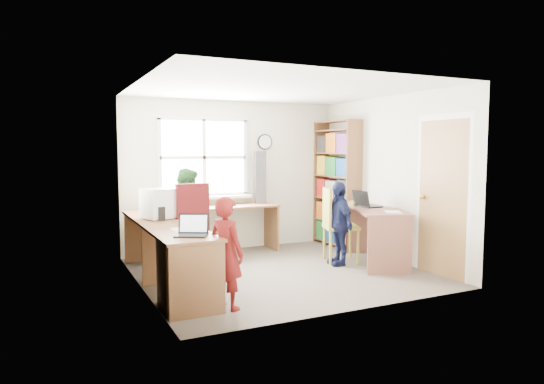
# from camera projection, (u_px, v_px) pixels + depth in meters

# --- Properties ---
(room) EXTENTS (3.64, 3.44, 2.44)m
(room) POSITION_uv_depth(u_px,v_px,m) (278.00, 180.00, 6.43)
(room) COLOR #4B433B
(room) RESTS_ON ground
(l_desk) EXTENTS (2.38, 2.95, 0.75)m
(l_desk) POSITION_uv_depth(u_px,v_px,m) (190.00, 251.00, 5.58)
(l_desk) COLOR brown
(l_desk) RESTS_ON ground
(right_desk) EXTENTS (1.12, 1.50, 0.78)m
(right_desk) POSITION_uv_depth(u_px,v_px,m) (377.00, 224.00, 6.91)
(right_desk) COLOR brown
(right_desk) RESTS_ON ground
(bookshelf) EXTENTS (0.30, 1.02, 2.10)m
(bookshelf) POSITION_uv_depth(u_px,v_px,m) (337.00, 187.00, 8.13)
(bookshelf) COLOR brown
(bookshelf) RESTS_ON ground
(swivel_chair) EXTENTS (0.61, 0.61, 1.19)m
(swivel_chair) POSITION_uv_depth(u_px,v_px,m) (197.00, 238.00, 6.12)
(swivel_chair) COLOR black
(swivel_chair) RESTS_ON ground
(wooden_chair) EXTENTS (0.59, 0.59, 1.07)m
(wooden_chair) POSITION_uv_depth(u_px,v_px,m) (336.00, 222.00, 6.99)
(wooden_chair) COLOR #A9A038
(wooden_chair) RESTS_ON ground
(crt_monitor) EXTENTS (0.48, 0.45, 0.39)m
(crt_monitor) POSITION_uv_depth(u_px,v_px,m) (160.00, 203.00, 6.13)
(crt_monitor) COLOR white
(crt_monitor) RESTS_ON l_desk
(laptop_left) EXTENTS (0.40, 0.38, 0.22)m
(laptop_left) POSITION_uv_depth(u_px,v_px,m) (192.00, 230.00, 4.96)
(laptop_left) COLOR black
(laptop_left) RESTS_ON l_desk
(laptop_right) EXTENTS (0.30, 0.36, 0.25)m
(laptop_right) POSITION_uv_depth(u_px,v_px,m) (365.00, 203.00, 7.09)
(laptop_right) COLOR black
(laptop_right) RESTS_ON right_desk
(speaker_a) EXTENTS (0.10, 0.10, 0.17)m
(speaker_a) POSITION_uv_depth(u_px,v_px,m) (161.00, 214.00, 5.97)
(speaker_a) COLOR black
(speaker_a) RESTS_ON l_desk
(speaker_b) EXTENTS (0.11, 0.11, 0.19)m
(speaker_b) POSITION_uv_depth(u_px,v_px,m) (152.00, 208.00, 6.47)
(speaker_b) COLOR black
(speaker_b) RESTS_ON l_desk
(cd_tower) EXTENTS (0.20, 0.19, 0.85)m
(cd_tower) POSITION_uv_depth(u_px,v_px,m) (260.00, 177.00, 7.85)
(cd_tower) COLOR black
(cd_tower) RESTS_ON l_desk
(game_box) EXTENTS (0.30, 0.30, 0.05)m
(game_box) POSITION_uv_depth(u_px,v_px,m) (354.00, 203.00, 7.34)
(game_box) COLOR #B62B16
(game_box) RESTS_ON right_desk
(paper_a) EXTENTS (0.23, 0.32, 0.00)m
(paper_a) POSITION_uv_depth(u_px,v_px,m) (183.00, 229.00, 5.31)
(paper_a) COLOR white
(paper_a) RESTS_ON l_desk
(paper_b) EXTENTS (0.32, 0.35, 0.00)m
(paper_b) POSITION_uv_depth(u_px,v_px,m) (393.00, 212.00, 6.53)
(paper_b) COLOR white
(paper_b) RESTS_ON right_desk
(potted_plant) EXTENTS (0.18, 0.15, 0.28)m
(potted_plant) POSITION_uv_depth(u_px,v_px,m) (196.00, 198.00, 7.33)
(potted_plant) COLOR #357B31
(potted_plant) RESTS_ON l_desk
(person_red) EXTENTS (0.43, 0.50, 1.16)m
(person_red) POSITION_uv_depth(u_px,v_px,m) (226.00, 253.00, 4.92)
(person_red) COLOR maroon
(person_red) RESTS_ON ground
(person_green) EXTENTS (0.64, 0.76, 1.37)m
(person_green) POSITION_uv_depth(u_px,v_px,m) (188.00, 217.00, 6.82)
(person_green) COLOR #29682B
(person_green) RESTS_ON ground
(person_navy) EXTENTS (0.36, 0.71, 1.17)m
(person_navy) POSITION_uv_depth(u_px,v_px,m) (339.00, 223.00, 6.82)
(person_navy) COLOR #13193C
(person_navy) RESTS_ON ground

